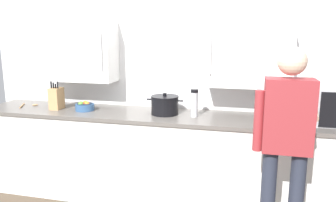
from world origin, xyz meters
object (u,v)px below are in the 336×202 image
microwave_oven (298,104)px  wooden_spoon (29,105)px  person_figure (286,139)px  fruit_bowl (85,106)px  knife_block (56,98)px  thermos_flask (194,103)px  stock_pot (165,105)px

microwave_oven → wooden_spoon: size_ratio=3.71×
wooden_spoon → person_figure: (2.69, -0.74, 0.05)m
wooden_spoon → fruit_bowl: size_ratio=1.10×
knife_block → fruit_bowl: bearing=2.0°
thermos_flask → person_figure: person_figure is taller
fruit_bowl → person_figure: person_figure is taller
knife_block → microwave_oven: bearing=1.7°
thermos_flask → person_figure: bearing=-41.9°
knife_block → fruit_bowl: 0.33m
knife_block → wooden_spoon: knife_block is taller
fruit_bowl → person_figure: (1.97, -0.70, 0.01)m
wooden_spoon → fruit_bowl: bearing=-3.4°
microwave_oven → wooden_spoon: 2.87m
thermos_flask → stock_pot: thermos_flask is taller
microwave_oven → knife_block: 2.47m
microwave_oven → fruit_bowl: (-2.14, -0.06, -0.12)m
thermos_flask → wooden_spoon: 1.91m
microwave_oven → fruit_bowl: size_ratio=4.07×
fruit_bowl → person_figure: size_ratio=0.12×
thermos_flask → wooden_spoon: (-1.90, 0.04, -0.13)m
stock_pot → fruit_bowl: (-0.87, -0.04, -0.05)m
microwave_oven → knife_block: microwave_oven is taller
thermos_flask → person_figure: size_ratio=0.17×
stock_pot → person_figure: (1.09, -0.74, -0.04)m
knife_block → fruit_bowl: (0.33, 0.01, -0.07)m
microwave_oven → thermos_flask: size_ratio=2.97×
person_figure → thermos_flask: bearing=138.1°
knife_block → person_figure: person_figure is taller
microwave_oven → fruit_bowl: 2.14m
stock_pot → wooden_spoon: size_ratio=1.71×
microwave_oven → stock_pot: 1.27m
knife_block → fruit_bowl: size_ratio=1.53×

